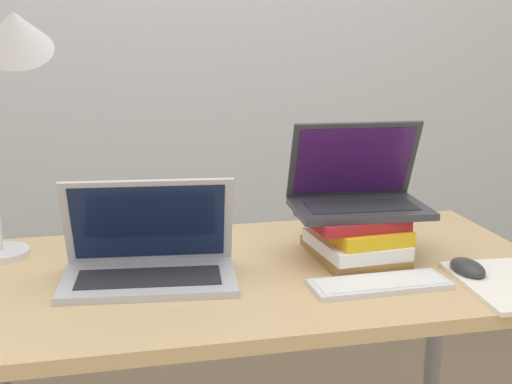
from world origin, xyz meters
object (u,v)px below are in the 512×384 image
wireless_keyboard (379,284)px  mouse (468,268)px  book_stack (355,237)px  laptop_on_books (357,192)px  laptop_left (149,259)px  desk_lamp (12,62)px

wireless_keyboard → mouse: (0.22, 0.02, 0.01)m
book_stack → laptop_on_books: 0.11m
laptop_left → book_stack: (0.49, 0.03, 0.01)m
book_stack → wireless_keyboard: bearing=-94.3°
wireless_keyboard → book_stack: bearing=85.7°
laptop_on_books → desk_lamp: (-0.77, 0.15, 0.31)m
laptop_left → desk_lamp: desk_lamp is taller
wireless_keyboard → desk_lamp: bearing=154.0°
laptop_left → laptop_on_books: laptop_on_books is taller
laptop_left → desk_lamp: (-0.27, 0.21, 0.42)m
laptop_on_books → mouse: 0.30m
laptop_left → desk_lamp: 0.54m
laptop_left → wireless_keyboard: size_ratio=1.32×
laptop_left → wireless_keyboard: (0.47, -0.16, -0.04)m
book_stack → wireless_keyboard: (-0.01, -0.19, -0.05)m
mouse → desk_lamp: bearing=160.3°
laptop_on_books → wireless_keyboard: 0.26m
laptop_on_books → mouse: size_ratio=2.90×
book_stack → wireless_keyboard: size_ratio=0.90×
laptop_left → laptop_on_books: 0.51m
wireless_keyboard → mouse: bearing=5.2°
laptop_on_books → wireless_keyboard: laptop_on_books is taller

